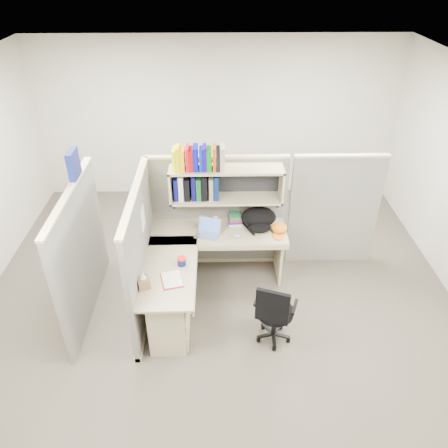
{
  "coord_description": "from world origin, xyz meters",
  "views": [
    {
      "loc": [
        -0.03,
        -4.08,
        3.85
      ],
      "look_at": [
        0.06,
        0.25,
        1.04
      ],
      "focal_mm": 35.0,
      "sensor_mm": 36.0,
      "label": 1
    }
  ],
  "objects_px": {
    "laptop": "(207,229)",
    "snack_canister": "(182,261)",
    "task_chair": "(274,321)",
    "desk": "(184,294)",
    "backpack": "(259,220)"
  },
  "relations": [
    {
      "from": "snack_canister",
      "to": "desk",
      "type": "bearing_deg",
      "value": -82.49
    },
    {
      "from": "desk",
      "to": "laptop",
      "type": "relative_size",
      "value": 5.88
    },
    {
      "from": "snack_canister",
      "to": "backpack",
      "type": "bearing_deg",
      "value": 38.05
    },
    {
      "from": "desk",
      "to": "snack_canister",
      "type": "relative_size",
      "value": 16.87
    },
    {
      "from": "desk",
      "to": "snack_canister",
      "type": "distance_m",
      "value": 0.38
    },
    {
      "from": "snack_canister",
      "to": "task_chair",
      "type": "height_order",
      "value": "task_chair"
    },
    {
      "from": "desk",
      "to": "snack_canister",
      "type": "xyz_separation_m",
      "value": [
        -0.02,
        0.17,
        0.34
      ]
    },
    {
      "from": "desk",
      "to": "backpack",
      "type": "bearing_deg",
      "value": 44.45
    },
    {
      "from": "laptop",
      "to": "task_chair",
      "type": "relative_size",
      "value": 0.34
    },
    {
      "from": "desk",
      "to": "laptop",
      "type": "distance_m",
      "value": 0.89
    },
    {
      "from": "desk",
      "to": "task_chair",
      "type": "height_order",
      "value": "task_chair"
    },
    {
      "from": "laptop",
      "to": "desk",
      "type": "bearing_deg",
      "value": -91.37
    },
    {
      "from": "laptop",
      "to": "snack_canister",
      "type": "height_order",
      "value": "laptop"
    },
    {
      "from": "backpack",
      "to": "task_chair",
      "type": "distance_m",
      "value": 1.36
    },
    {
      "from": "desk",
      "to": "snack_canister",
      "type": "bearing_deg",
      "value": 97.51
    }
  ]
}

